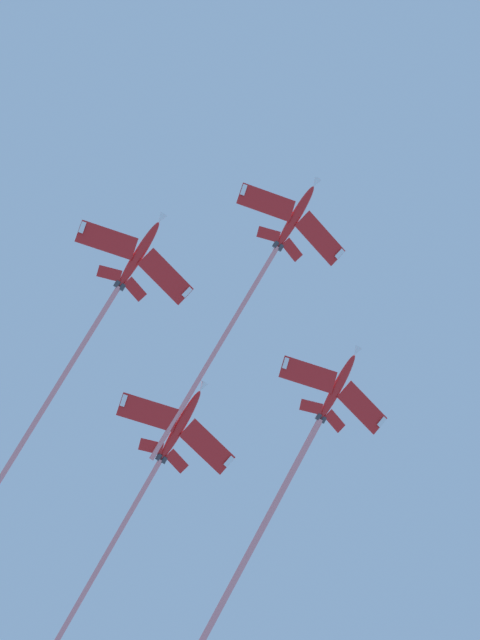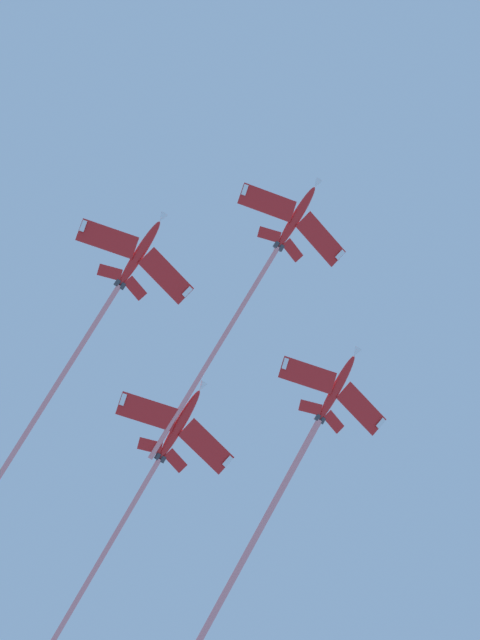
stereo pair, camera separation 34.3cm
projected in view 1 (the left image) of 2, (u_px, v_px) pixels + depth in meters
name	position (u px, v px, depth m)	size (l,w,h in m)	color
jet_lead	(272.00, 256.00, 130.07)	(38.11, 33.41, 23.18)	red
jet_left_wing	(297.00, 463.00, 128.74)	(42.06, 37.36, 26.22)	red
jet_right_wing	(110.00, 301.00, 124.09)	(38.46, 34.16, 24.31)	red
jet_slot	(156.00, 468.00, 123.31)	(36.57, 32.84, 21.89)	red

